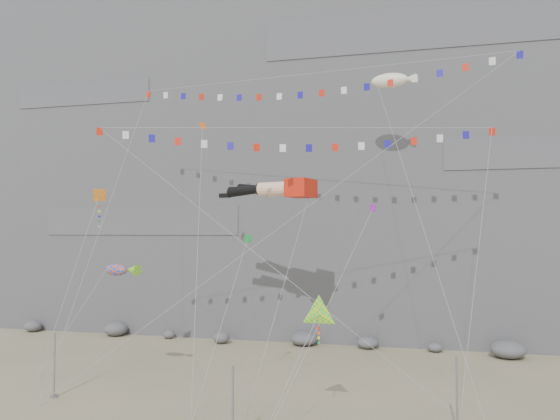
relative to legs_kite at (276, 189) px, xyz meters
name	(u,v)px	position (x,y,z in m)	size (l,w,h in m)	color
ground	(253,398)	(0.41, -7.62, -14.21)	(120.00, 120.00, 0.00)	#9B8E6B
cliff	(328,117)	(0.41, 24.38, 10.79)	(80.00, 28.00, 50.00)	slate
talus_boulders	(304,339)	(0.41, 9.38, -13.61)	(60.00, 3.00, 1.20)	slate
anchor_pole_left	(54,365)	(-12.30, -10.57, -12.12)	(0.12, 0.12, 4.17)	gray
anchor_pole_center	(233,408)	(1.87, -16.07, -12.12)	(0.12, 0.12, 4.17)	gray
anchor_pole_right	(457,395)	(12.83, -11.07, -12.14)	(0.12, 0.12, 4.12)	gray
legs_kite	(276,189)	(0.00, 0.00, 0.00)	(8.26, 16.88, 20.00)	red
flag_banner_upper	(311,74)	(2.69, 0.70, 9.34)	(30.66, 15.06, 30.71)	red
flag_banner_lower	(296,128)	(2.54, -4.17, 4.04)	(27.32, 7.84, 21.54)	red
harlequin_kite	(99,196)	(-11.86, -6.30, -0.72)	(2.39, 6.36, 14.72)	red
fish_windsock	(116,270)	(-9.85, -7.22, -6.09)	(6.17, 4.66, 9.97)	#E94A0B
delta_kite	(318,314)	(5.48, -12.05, -7.97)	(3.55, 4.35, 8.06)	yellow
blimp_windsock	(390,81)	(8.78, 4.81, 9.45)	(7.89, 15.31, 28.28)	white
small_kite_a	(202,130)	(-5.86, -1.13, 4.85)	(5.08, 13.06, 23.42)	#FE6015
small_kite_b	(372,211)	(7.70, -1.94, -1.86)	(5.49, 11.64, 17.34)	purple
small_kite_c	(247,241)	(-0.21, -7.06, -4.01)	(1.80, 7.59, 12.47)	green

